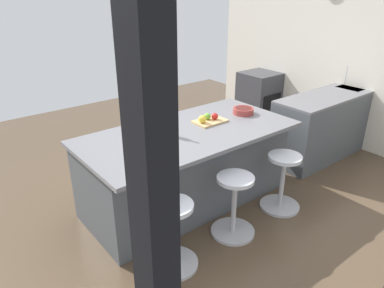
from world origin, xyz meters
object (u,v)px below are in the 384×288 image
Objects in this scene: oven_range at (259,97)px; apple_red at (215,116)px; kitchen_island at (187,166)px; stool_by_window at (282,184)px; cutting_board at (210,121)px; apple_yellow at (202,119)px; fruit_bowl at (243,110)px; water_bottle at (165,123)px; stool_middle at (234,207)px; stool_near_camera at (173,237)px; apple_green at (207,116)px.

apple_red reaches higher than oven_range.
kitchen_island is 3.61× the size of stool_by_window.
apple_yellow is (0.12, 0.01, 0.05)m from cutting_board.
apple_yellow reaches higher than fruit_bowl.
stool_middle is at bearing 107.12° from water_bottle.
kitchen_island is 0.77m from stool_middle.
stool_middle is 8.48× the size of apple_red.
stool_near_camera is 1.49m from apple_green.
apple_yellow is 0.36× the size of fruit_bowl.
apple_red is at bearing -67.08° from stool_by_window.
kitchen_island is 0.97m from fruit_bowl.
water_bottle is (0.24, -0.03, 0.56)m from kitchen_island.
fruit_bowl is (-0.84, -0.74, 0.62)m from stool_middle.
stool_near_camera is at bearing 35.60° from cutting_board.
stool_near_camera is at bearing 0.00° from stool_by_window.
water_bottle is at bearing -38.99° from stool_by_window.
apple_yellow reaches higher than kitchen_island.
oven_range is at bearing -148.51° from stool_near_camera.
cutting_board is (0.39, -0.77, 0.59)m from stool_by_window.
oven_range is 3.20m from water_bottle.
oven_range reaches higher than stool_by_window.
fruit_bowl is (-1.58, -0.74, 0.62)m from stool_near_camera.
cutting_board is 0.13m from apple_yellow.
apple_yellow reaches higher than oven_range.
fruit_bowl is at bearing 36.41° from oven_range.
water_bottle is (0.65, -0.03, 0.06)m from apple_red.
fruit_bowl is (-1.09, 0.05, -0.08)m from water_bottle.
cutting_board is (2.29, 1.29, 0.46)m from oven_range.
stool_near_camera is 7.34× the size of apple_yellow.
apple_yellow is at bearing -141.46° from stool_near_camera.
stool_by_window is 1.78× the size of cutting_board.
apple_green reaches higher than oven_range.
apple_red is 0.66m from water_bottle.
apple_red reaches higher than stool_by_window.
apple_red reaches higher than stool_near_camera.
apple_yellow is (0.50, -0.77, 0.64)m from stool_by_window.
oven_range is 3.95m from stool_near_camera.
stool_near_camera is 2.64× the size of fruit_bowl.
stool_by_window is at bearing 116.58° from cutting_board.
apple_red is 0.24× the size of water_bottle.
oven_range is at bearing -141.94° from stool_middle.
stool_by_window is at bearing 47.34° from oven_range.
apple_green reaches higher than stool_near_camera.
apple_yellow is (-0.96, -0.77, 0.64)m from stool_near_camera.
apple_yellow reaches higher than stool_by_window.
stool_by_window is 1.05m from apple_red.
apple_green is 0.24× the size of water_bottle.
oven_range is at bearing -156.16° from water_bottle.
stool_by_window is 1.12m from apple_yellow.
stool_near_camera is at bearing 25.20° from fruit_bowl.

